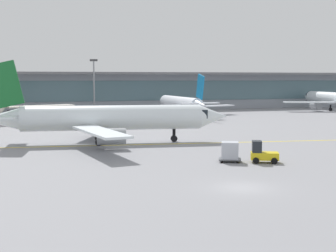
% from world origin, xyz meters
% --- Properties ---
extents(ground_plane, '(400.00, 400.00, 0.00)m').
position_xyz_m(ground_plane, '(0.00, 0.00, 0.00)').
color(ground_plane, gray).
extents(taxiway_centreline_stripe, '(109.40, 12.22, 0.01)m').
position_xyz_m(taxiway_centreline_stripe, '(-5.25, 24.82, 0.00)').
color(taxiway_centreline_stripe, yellow).
rests_on(taxiway_centreline_stripe, ground_plane).
extents(terminal_concourse, '(207.23, 11.00, 9.60)m').
position_xyz_m(terminal_concourse, '(0.00, 90.25, 4.92)').
color(terminal_concourse, '#8C939E').
rests_on(terminal_concourse, ground_plane).
extents(gate_airplane_2, '(25.10, 27.05, 8.96)m').
position_xyz_m(gate_airplane_2, '(16.11, 66.93, 2.69)').
color(gate_airplane_2, silver).
rests_on(gate_airplane_2, ground_plane).
extents(gate_airplane_3, '(28.15, 30.26, 10.03)m').
position_xyz_m(gate_airplane_3, '(57.78, 71.35, 3.01)').
color(gate_airplane_3, white).
rests_on(gate_airplane_3, ground_plane).
extents(taxiing_regional_jet, '(30.83, 28.50, 10.21)m').
position_xyz_m(taxiing_regional_jet, '(-5.64, 26.86, 3.06)').
color(taxiing_regional_jet, white).
rests_on(taxiing_regional_jet, ground_plane).
extents(baggage_tug, '(2.94, 2.39, 2.10)m').
position_xyz_m(baggage_tug, '(6.23, 9.12, 0.89)').
color(baggage_tug, yellow).
rests_on(baggage_tug, ground_plane).
extents(cargo_dolly_lead, '(2.56, 2.29, 1.94)m').
position_xyz_m(cargo_dolly_lead, '(3.40, 10.31, 1.05)').
color(cargo_dolly_lead, '#595B60').
rests_on(cargo_dolly_lead, ground_plane).
extents(apron_light_mast_1, '(1.80, 0.36, 12.56)m').
position_xyz_m(apron_light_mast_1, '(-0.68, 82.05, 6.95)').
color(apron_light_mast_1, gray).
rests_on(apron_light_mast_1, ground_plane).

